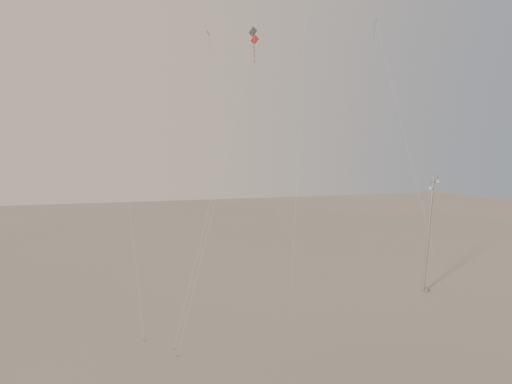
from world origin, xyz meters
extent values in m
plane|color=gray|center=(0.00, 0.00, 0.00)|extent=(160.00, 160.00, 0.00)
cylinder|color=#93969B|center=(11.99, 3.30, 0.15)|extent=(0.44, 0.44, 0.30)
cylinder|color=#93969B|center=(11.99, 3.30, 5.02)|extent=(0.80, 0.18, 10.02)
cylinder|color=#93969B|center=(12.61, 3.30, 10.08)|extent=(0.14, 0.14, 0.18)
cylinder|color=#93969B|center=(12.81, 3.45, 9.93)|extent=(0.44, 0.36, 0.07)
cylinder|color=#93969B|center=(13.01, 3.61, 9.78)|extent=(0.06, 0.06, 0.30)
ellipsoid|color=beige|center=(13.01, 3.61, 9.63)|extent=(0.52, 0.52, 0.18)
cylinder|color=#93969B|center=(12.31, 3.28, 9.48)|extent=(0.60, 0.11, 0.07)
cylinder|color=#93969B|center=(12.01, 3.26, 9.28)|extent=(0.06, 0.06, 0.40)
ellipsoid|color=beige|center=(12.01, 3.26, 9.08)|extent=(0.52, 0.52, 0.18)
cylinder|color=beige|center=(-13.12, 5.89, 19.20)|extent=(3.15, 10.61, 38.31)
cylinder|color=#93969B|center=(-11.55, 0.60, 0.05)|extent=(0.06, 0.06, 0.10)
cube|color=#2F2927|center=(-1.23, 11.52, 23.03)|extent=(0.61, 0.73, 0.90)
cylinder|color=#2F2927|center=(-1.15, 11.64, 21.85)|extent=(0.15, 0.22, 1.55)
cylinder|color=beige|center=(-5.52, 5.24, 11.54)|extent=(8.60, 12.56, 22.98)
cylinder|color=#93969B|center=(-9.81, -1.03, 0.05)|extent=(0.06, 0.06, 0.10)
cylinder|color=beige|center=(3.39, 10.72, 20.07)|extent=(5.11, 8.17, 40.05)
cylinder|color=#93969B|center=(0.84, 6.65, 0.05)|extent=(0.06, 0.06, 0.10)
cube|color=maroon|center=(-3.70, 2.35, 19.66)|extent=(0.55, 0.37, 0.62)
cylinder|color=maroon|center=(-3.67, 2.50, 18.78)|extent=(0.07, 0.19, 1.22)
cylinder|color=beige|center=(-6.69, 0.17, 9.86)|extent=(5.99, 4.38, 19.62)
cylinder|color=#93969B|center=(-9.68, -2.01, 0.05)|extent=(0.06, 0.06, 0.10)
cube|color=#2F2927|center=(12.91, 13.60, 25.90)|extent=(0.43, 0.75, 0.82)
cylinder|color=#2F2927|center=(12.76, 13.63, 24.79)|extent=(0.23, 0.07, 1.48)
cylinder|color=beige|center=(13.98, 9.34, 12.97)|extent=(2.16, 8.54, 25.85)
cylinder|color=#93969B|center=(15.05, 5.08, 0.05)|extent=(0.06, 0.06, 0.10)
cube|color=maroon|center=(-3.16, 24.47, 26.41)|extent=(0.37, 0.79, 0.79)
cylinder|color=maroon|center=(-3.01, 24.47, 25.29)|extent=(0.24, 0.03, 1.50)
cylinder|color=beige|center=(1.36, 21.05, 13.23)|extent=(9.06, 6.84, 26.36)
cylinder|color=#93969B|center=(5.88, 17.64, 0.05)|extent=(0.06, 0.06, 0.10)
camera|label=1|loc=(-11.52, -24.76, 11.77)|focal=28.00mm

